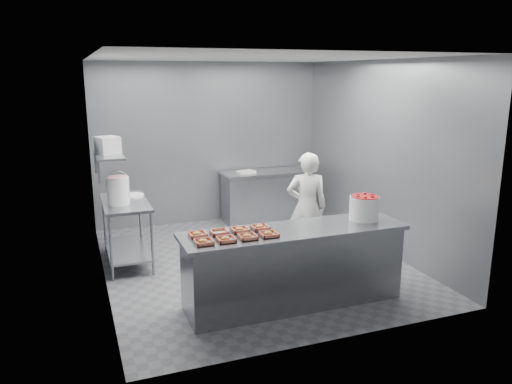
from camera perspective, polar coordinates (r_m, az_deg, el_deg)
floor at (r=7.11m, az=-0.32°, el=-8.06°), size 4.50×4.50×0.00m
ceiling at (r=6.62m, az=-0.36°, el=15.11°), size 4.50×4.50×0.00m
wall_back at (r=8.85m, az=-5.39°, el=5.55°), size 4.00×0.04×2.80m
wall_left at (r=6.33m, az=-17.59°, el=1.82°), size 0.04×4.50×2.80m
wall_right at (r=7.64m, az=13.92°, el=3.96°), size 0.04×4.50×2.80m
service_counter at (r=5.79m, az=4.34°, el=-8.46°), size 2.60×0.70×0.90m
prep_table at (r=7.13m, az=-14.61°, el=-3.41°), size 0.60×1.20×0.90m
back_counter at (r=8.98m, az=0.88°, el=-0.44°), size 1.50×0.60×0.90m
wall_shelf at (r=6.91m, az=-16.48°, el=4.09°), size 0.35×0.90×0.03m
tray_0 at (r=5.17m, az=-6.02°, el=-5.68°), size 0.19×0.18×0.06m
tray_1 at (r=5.23m, az=-3.46°, el=-5.40°), size 0.19×0.18×0.06m
tray_2 at (r=5.30m, az=-0.97°, el=-5.11°), size 0.19×0.18×0.06m
tray_3 at (r=5.38m, az=1.45°, el=-4.82°), size 0.19×0.18×0.06m
tray_4 at (r=5.40m, az=-6.71°, el=-4.83°), size 0.19×0.18×0.06m
tray_5 at (r=5.46m, az=-4.23°, el=-4.60°), size 0.19×0.18×0.04m
tray_6 at (r=5.53m, az=-1.87°, el=-4.31°), size 0.19×0.18×0.06m
tray_7 at (r=5.60m, az=0.46°, el=-4.05°), size 0.19×0.18×0.06m
worker at (r=7.04m, az=5.82°, el=-1.71°), size 0.66×0.54×1.55m
strawberry_tub at (r=6.08m, az=12.26°, el=-1.68°), size 0.35×0.35×0.29m
glaze_bucket at (r=6.88m, az=-15.47°, el=0.23°), size 0.31×0.29×0.45m
bucket_lid at (r=7.31m, az=-13.88°, el=-0.37°), size 0.40×0.40×0.02m
rag at (r=7.34m, az=-14.28°, el=-0.33°), size 0.17×0.15×0.02m
appliance at (r=6.95m, az=-16.58°, el=5.18°), size 0.34×0.36×0.22m
paper_stack at (r=8.76m, az=-1.17°, el=2.33°), size 0.34×0.28×0.04m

